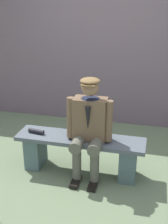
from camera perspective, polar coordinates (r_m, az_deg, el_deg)
The scene contains 5 objects.
ground_plane at distance 3.88m, azimuth -0.74°, elevation -11.50°, with size 30.00×30.00×0.00m, color #617253.
bench at distance 3.72m, azimuth -0.77°, elevation -7.56°, with size 1.63×0.39×0.49m.
seated_man at distance 3.46m, azimuth 0.99°, elevation -2.66°, with size 0.57×0.52×1.28m.
rolled_magazine at distance 3.77m, azimuth -9.41°, elevation -3.78°, with size 0.06×0.06×0.21m, color black.
stadium_wall at distance 5.05m, azimuth 4.40°, elevation 11.56°, with size 12.00×0.24×2.46m, color #65555F.
Camera 1 is at (-0.83, 3.12, 2.15)m, focal length 46.30 mm.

